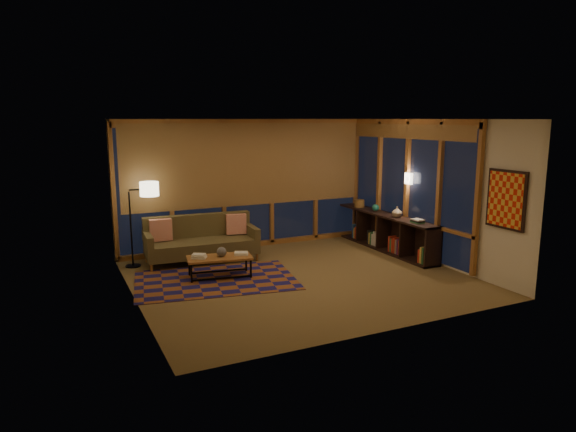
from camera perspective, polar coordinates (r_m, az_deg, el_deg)
name	(u,v)px	position (r m, az deg, el deg)	size (l,w,h in m)	color
floor	(300,278)	(8.93, 1.31, -6.89)	(5.50, 5.00, 0.01)	brown
ceiling	(300,119)	(8.51, 1.39, 10.71)	(5.50, 5.00, 0.01)	white
walls	(300,201)	(8.62, 1.35, 1.70)	(5.51, 5.01, 2.70)	beige
window_wall_back	(248,184)	(10.82, -4.47, 3.53)	(5.30, 0.16, 2.60)	#A97A3B
window_wall_right	(406,188)	(10.56, 12.96, 3.10)	(0.16, 3.70, 2.60)	#A97A3B
wall_art	(506,200)	(8.80, 23.05, 1.68)	(0.06, 0.74, 0.94)	red
wall_sconce	(409,179)	(10.38, 13.26, 4.08)	(0.12, 0.18, 0.22)	#F4E6BC
sofa	(202,240)	(9.96, -9.59, -2.61)	(2.09, 0.85, 0.86)	brown
pillow_left	(161,231)	(9.94, -13.95, -1.59)	(0.41, 0.14, 0.41)	red
pillow_right	(236,225)	(10.24, -5.77, -1.01)	(0.40, 0.13, 0.40)	red
area_rug	(216,280)	(8.88, -8.04, -7.05)	(2.66, 1.77, 0.01)	brown
coffee_table	(220,267)	(8.99, -7.59, -5.63)	(1.10, 0.50, 0.37)	#A97A3B
book_stack_a	(199,256)	(8.89, -9.87, -4.42)	(0.24, 0.19, 0.07)	#EDE8CD
book_stack_b	(241,253)	(9.02, -5.24, -4.15)	(0.25, 0.20, 0.05)	#EDE8CD
ceramic_pot	(221,252)	(8.94, -7.40, -3.94)	(0.17, 0.17, 0.17)	#2E2E2F
floor_lamp	(131,225)	(9.84, -17.07, -0.96)	(0.53, 0.34, 1.58)	black
bookshelf	(384,232)	(10.92, 10.67, -1.72)	(0.40, 3.04, 0.76)	black
basket	(359,203)	(11.58, 7.94, 1.40)	(0.22, 0.22, 0.16)	olive
teal_bowl	(375,208)	(11.11, 9.70, 0.92)	(0.15, 0.15, 0.15)	#1A6858
vase	(397,212)	(10.52, 12.02, 0.45)	(0.20, 0.20, 0.21)	tan
shelf_book_stack	(418,221)	(10.04, 14.20, -0.53)	(0.17, 0.25, 0.07)	#EDE8CD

